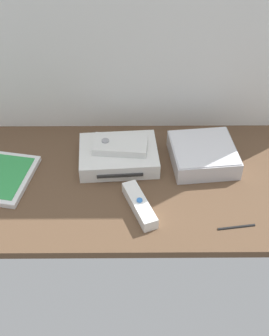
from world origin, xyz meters
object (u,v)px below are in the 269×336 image
at_px(game_console, 119,155).
at_px(remote_wand, 139,205).
at_px(remote_classic_pad, 120,145).
at_px(stylus_pen, 237,226).
at_px(game_case, 4,178).
at_px(mini_computer, 203,154).

xyz_separation_m(game_console, remote_wand, (0.05, -0.18, -0.01)).
relative_size(remote_classic_pad, stylus_pen, 1.68).
distance_m(remote_classic_pad, stylus_pen, 0.37).
height_order(game_case, stylus_pen, game_case).
bearing_deg(remote_wand, remote_classic_pad, 83.71).
xyz_separation_m(game_console, game_case, (-0.30, -0.07, -0.01)).
bearing_deg(mini_computer, stylus_pen, -77.65).
xyz_separation_m(game_case, remote_wand, (0.35, -0.11, 0.01)).
bearing_deg(remote_wand, game_console, 85.58).
distance_m(game_console, stylus_pen, 0.37).
bearing_deg(remote_classic_pad, stylus_pen, -36.15).
relative_size(mini_computer, remote_wand, 1.24).
xyz_separation_m(game_console, remote_classic_pad, (0.01, 0.01, 0.03)).
height_order(game_console, remote_wand, game_console).
height_order(mini_computer, game_case, mini_computer).
relative_size(remote_wand, remote_classic_pad, 1.00).
bearing_deg(remote_wand, mini_computer, 24.45).
bearing_deg(remote_wand, game_case, 142.08).
xyz_separation_m(remote_wand, stylus_pen, (0.23, -0.06, -0.01)).
bearing_deg(game_console, game_case, -170.07).
bearing_deg(stylus_pen, remote_wand, 165.37).
bearing_deg(stylus_pen, game_case, 164.07).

